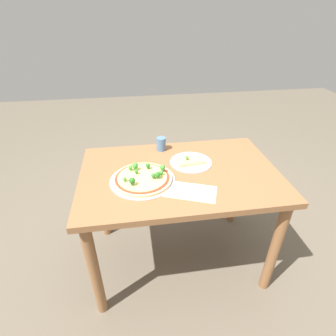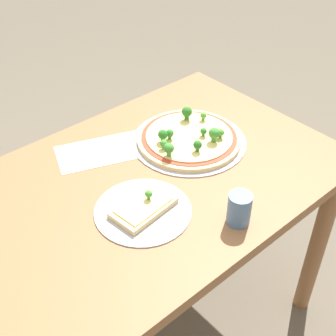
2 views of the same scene
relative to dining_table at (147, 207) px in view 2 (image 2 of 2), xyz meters
name	(u,v)px [view 2 (image 2 of 2)]	position (x,y,z in m)	size (l,w,h in m)	color
ground_plane	(152,326)	(0.00, 0.00, -0.63)	(8.00, 8.00, 0.00)	brown
dining_table	(147,207)	(0.00, 0.00, 0.00)	(1.16, 0.76, 0.74)	brown
pizza_tray_whole	(189,138)	(0.22, 0.05, 0.12)	(0.36, 0.36, 0.07)	#A3A3A8
pizza_tray_slice	(143,209)	(-0.09, -0.10, 0.12)	(0.26, 0.26, 0.05)	#A3A3A8
drinking_cup	(239,209)	(0.07, -0.29, 0.15)	(0.06, 0.06, 0.09)	#4C7099
paper_menu	(103,151)	(-0.01, 0.19, 0.11)	(0.28, 0.15, 0.00)	silver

